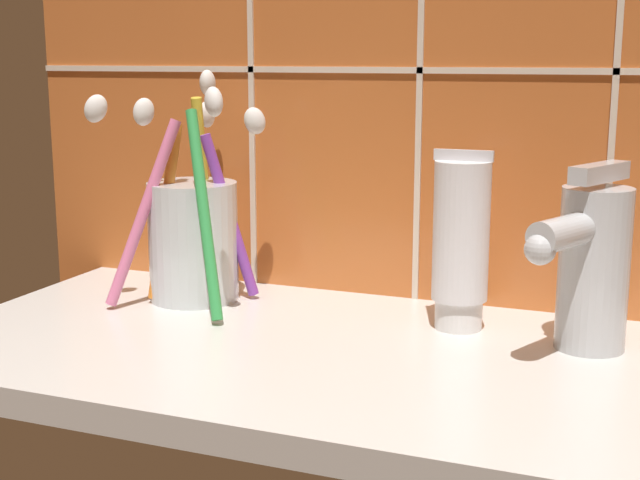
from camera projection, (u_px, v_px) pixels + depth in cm
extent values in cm
cube|color=silver|center=(339.00, 361.00, 62.29)|extent=(59.51, 29.58, 2.00)
cube|color=beige|center=(402.00, 70.00, 71.20)|extent=(69.51, 0.24, 0.50)
cylinder|color=silver|center=(193.00, 241.00, 73.62)|extent=(7.37, 7.37, 9.83)
cylinder|color=purple|center=(230.00, 216.00, 72.97)|extent=(4.50, 2.91, 13.60)
ellipsoid|color=white|center=(255.00, 121.00, 71.62)|extent=(2.57, 2.17, 2.57)
cylinder|color=yellow|center=(204.00, 194.00, 74.90)|extent=(1.48, 3.70, 16.38)
ellipsoid|color=white|center=(208.00, 83.00, 74.51)|extent=(1.62, 2.22, 2.45)
cylinder|color=blue|center=(204.00, 209.00, 75.46)|extent=(0.92, 2.50, 13.74)
ellipsoid|color=white|center=(207.00, 114.00, 74.70)|extent=(1.31, 1.94, 2.38)
cylinder|color=orange|center=(165.00, 212.00, 72.48)|extent=(2.85, 3.25, 14.30)
ellipsoid|color=white|center=(144.00, 112.00, 70.11)|extent=(2.30, 2.42, 2.47)
cylinder|color=pink|center=(143.00, 213.00, 70.93)|extent=(5.51, 5.09, 14.90)
ellipsoid|color=white|center=(96.00, 109.00, 68.12)|extent=(2.64, 2.56, 2.67)
cylinder|color=green|center=(204.00, 213.00, 68.57)|extent=(5.72, 6.05, 15.69)
ellipsoid|color=white|center=(214.00, 102.00, 63.41)|extent=(2.60, 2.66, 2.69)
cylinder|color=white|center=(458.00, 313.00, 66.33)|extent=(3.51, 3.51, 2.26)
cylinder|color=white|center=(461.00, 231.00, 65.06)|extent=(4.13, 4.13, 10.28)
cube|color=silver|center=(464.00, 155.00, 63.94)|extent=(4.34, 0.36, 0.80)
cylinder|color=silver|center=(594.00, 269.00, 60.88)|extent=(4.80, 4.80, 11.28)
cylinder|color=silver|center=(569.00, 231.00, 57.73)|extent=(4.82, 7.48, 2.16)
sphere|color=silver|center=(539.00, 250.00, 55.36)|extent=(2.02, 2.02, 2.02)
cube|color=silver|center=(600.00, 173.00, 59.53)|extent=(3.64, 6.07, 1.20)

